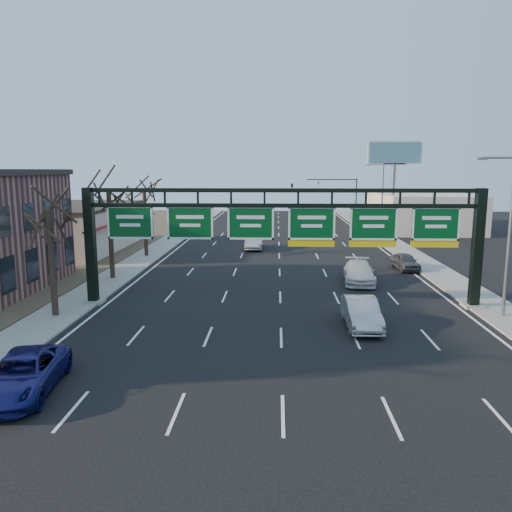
{
  "coord_description": "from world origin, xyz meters",
  "views": [
    {
      "loc": [
        -0.25,
        -21.86,
        8.25
      ],
      "look_at": [
        -1.48,
        7.3,
        3.2
      ],
      "focal_mm": 35.0,
      "sensor_mm": 36.0,
      "label": 1
    }
  ],
  "objects_px": {
    "car_silver_sedan": "(361,313)",
    "car_white_wagon": "(359,272)",
    "car_blue_suv": "(22,374)",
    "sign_gantry": "(284,231)"
  },
  "relations": [
    {
      "from": "sign_gantry",
      "to": "car_silver_sedan",
      "type": "xyz_separation_m",
      "value": [
        4.09,
        -4.15,
        -3.86
      ]
    },
    {
      "from": "sign_gantry",
      "to": "car_white_wagon",
      "type": "height_order",
      "value": "sign_gantry"
    },
    {
      "from": "car_blue_suv",
      "to": "car_silver_sedan",
      "type": "distance_m",
      "value": 16.38
    },
    {
      "from": "car_white_wagon",
      "to": "sign_gantry",
      "type": "bearing_deg",
      "value": -125.62
    },
    {
      "from": "car_silver_sedan",
      "to": "car_white_wagon",
      "type": "bearing_deg",
      "value": 81.19
    },
    {
      "from": "car_silver_sedan",
      "to": "sign_gantry",
      "type": "bearing_deg",
      "value": 134.29
    },
    {
      "from": "sign_gantry",
      "to": "car_blue_suv",
      "type": "relative_size",
      "value": 4.68
    },
    {
      "from": "car_blue_suv",
      "to": "car_white_wagon",
      "type": "relative_size",
      "value": 0.98
    },
    {
      "from": "car_silver_sedan",
      "to": "car_blue_suv",
      "type": "bearing_deg",
      "value": -148.91
    },
    {
      "from": "car_white_wagon",
      "to": "car_blue_suv",
      "type": "bearing_deg",
      "value": -123.58
    }
  ]
}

